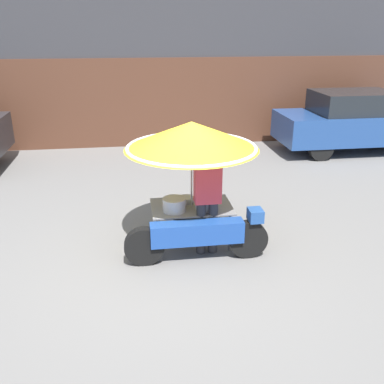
% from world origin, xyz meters
% --- Properties ---
extents(ground_plane, '(36.00, 36.00, 0.00)m').
position_xyz_m(ground_plane, '(0.00, 0.00, 0.00)').
color(ground_plane, slate).
extents(shopfront_building, '(28.00, 2.06, 3.98)m').
position_xyz_m(shopfront_building, '(0.00, 7.53, 1.98)').
color(shopfront_building, '#38383D').
rests_on(shopfront_building, ground).
extents(vendor_motorcycle_cart, '(2.09, 1.97, 1.93)m').
position_xyz_m(vendor_motorcycle_cart, '(0.28, 0.48, 1.52)').
color(vendor_motorcycle_cart, black).
rests_on(vendor_motorcycle_cart, ground).
extents(vendor_person, '(0.38, 0.22, 1.66)m').
position_xyz_m(vendor_person, '(0.47, 0.19, 0.93)').
color(vendor_person, '#2D2D33').
rests_on(vendor_person, ground).
extents(parked_car, '(4.33, 1.69, 1.60)m').
position_xyz_m(parked_car, '(5.44, 5.15, 0.81)').
color(parked_car, black).
rests_on(parked_car, ground).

